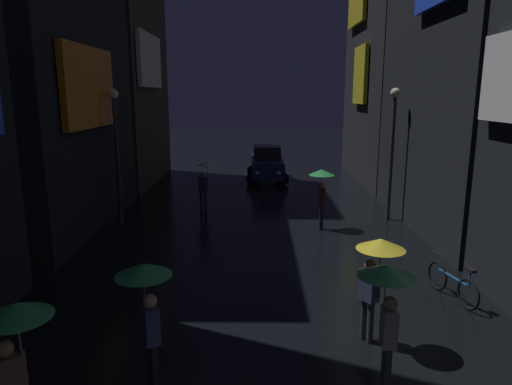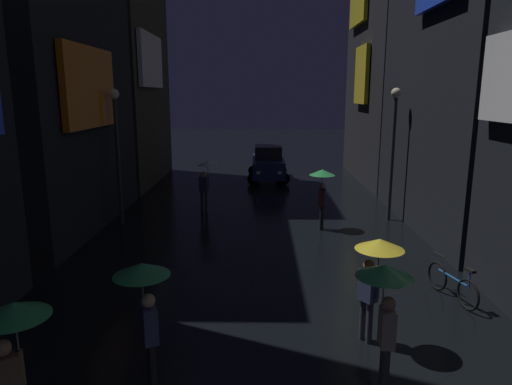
{
  "view_description": "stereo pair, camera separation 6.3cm",
  "coord_description": "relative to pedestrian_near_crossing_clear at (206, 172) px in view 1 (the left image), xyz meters",
  "views": [
    {
      "loc": [
        0.1,
        -2.68,
        4.71
      ],
      "look_at": [
        0.0,
        10.07,
        1.94
      ],
      "focal_mm": 32.0,
      "sensor_mm": 36.0,
      "label": 1
    },
    {
      "loc": [
        0.16,
        -2.68,
        4.71
      ],
      "look_at": [
        0.0,
        10.07,
        1.94
      ],
      "focal_mm": 32.0,
      "sensor_mm": 36.0,
      "label": 2
    }
  ],
  "objects": [
    {
      "name": "pedestrian_midstreet_centre_green",
      "position": [
        4.14,
        -11.32,
        0.0
      ],
      "size": [
        0.9,
        0.9,
        2.12
      ],
      "color": "#2D2D38",
      "rests_on": "ground"
    },
    {
      "name": "pedestrian_foreground_right_green",
      "position": [
        4.33,
        -2.25,
        0.0
      ],
      "size": [
        0.9,
        0.9,
        2.12
      ],
      "color": "black",
      "rests_on": "ground"
    },
    {
      "name": "streetlamp_right_far",
      "position": [
        7.05,
        -1.1,
        1.45
      ],
      "size": [
        0.36,
        0.36,
        4.92
      ],
      "color": "#2D2D33",
      "rests_on": "ground"
    },
    {
      "name": "building_left_mid",
      "position": [
        -5.44,
        -2.01,
        4.57
      ],
      "size": [
        4.25,
        8.51,
        12.48
      ],
      "color": "black",
      "rests_on": "ground"
    },
    {
      "name": "car_distant",
      "position": [
        2.56,
        7.05,
        -0.74
      ],
      "size": [
        2.29,
        4.17,
        1.92
      ],
      "color": "navy",
      "rests_on": "ground"
    },
    {
      "name": "building_right_far",
      "position": [
        9.53,
        7.23,
        5.66
      ],
      "size": [
        4.25,
        8.98,
        14.65
      ],
      "color": "black",
      "rests_on": "ground"
    },
    {
      "name": "pedestrian_midstreet_left_yellow",
      "position": [
        4.33,
        -9.94,
        0.0
      ],
      "size": [
        0.9,
        0.9,
        2.12
      ],
      "color": "#2D2D38",
      "rests_on": "ground"
    },
    {
      "name": "bicycle_parked_at_storefront",
      "position": [
        6.65,
        -7.99,
        -1.28
      ],
      "size": [
        0.52,
        1.78,
        0.96
      ],
      "color": "black",
      "rests_on": "ground"
    },
    {
      "name": "pedestrian_far_right_green",
      "position": [
        -0.98,
        -12.68,
        0.0
      ],
      "size": [
        0.9,
        0.9,
        2.12
      ],
      "color": "black",
      "rests_on": "ground"
    },
    {
      "name": "pedestrian_foreground_left_green",
      "position": [
        0.37,
        -11.3,
        0.0
      ],
      "size": [
        0.9,
        0.9,
        2.12
      ],
      "color": "black",
      "rests_on": "ground"
    },
    {
      "name": "pedestrian_near_crossing_clear",
      "position": [
        0.0,
        0.0,
        0.0
      ],
      "size": [
        0.9,
        0.9,
        2.12
      ],
      "color": "#2D2D38",
      "rests_on": "ground"
    },
    {
      "name": "building_left_far",
      "position": [
        -5.44,
        6.6,
        6.62
      ],
      "size": [
        4.25,
        7.72,
        16.58
      ],
      "color": "#33302D",
      "rests_on": "ground"
    },
    {
      "name": "streetlamp_left_far",
      "position": [
        -2.95,
        -1.77,
        1.43
      ],
      "size": [
        0.36,
        0.36,
        4.88
      ],
      "color": "#2D2D33",
      "rests_on": "ground"
    }
  ]
}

